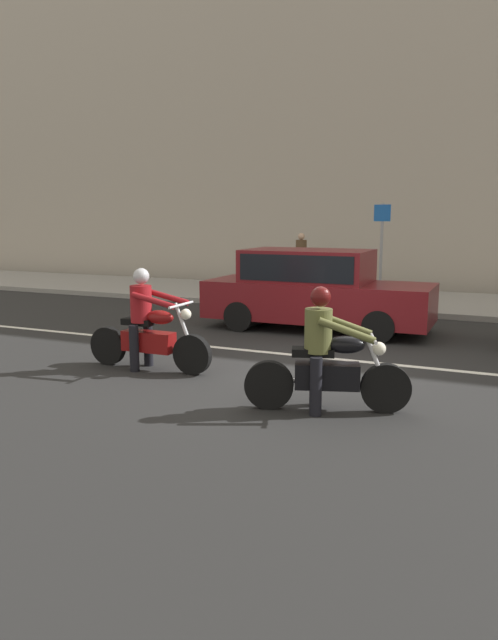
# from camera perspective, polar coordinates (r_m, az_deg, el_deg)

# --- Properties ---
(ground_plane) EXTENTS (80.00, 80.00, 0.00)m
(ground_plane) POSITION_cam_1_polar(r_m,az_deg,el_deg) (9.46, 6.38, -4.90)
(ground_plane) COLOR black
(sidewalk_slab) EXTENTS (40.00, 4.40, 0.14)m
(sidewalk_slab) POSITION_cam_1_polar(r_m,az_deg,el_deg) (17.11, 14.46, 1.75)
(sidewalk_slab) COLOR gray
(sidewalk_slab) RESTS_ON ground_plane
(building_facade) EXTENTS (40.00, 1.40, 13.37)m
(building_facade) POSITION_cam_1_polar(r_m,az_deg,el_deg) (20.76, 16.97, 21.40)
(building_facade) COLOR #A89E8E
(building_facade) RESTS_ON ground_plane
(lane_marking_stripe) EXTENTS (18.00, 0.14, 0.01)m
(lane_marking_stripe) POSITION_cam_1_polar(r_m,az_deg,el_deg) (10.12, 12.09, -4.06)
(lane_marking_stripe) COLOR silver
(lane_marking_stripe) RESTS_ON ground_plane
(motorcycle_with_rider_crimson) EXTENTS (2.20, 0.70, 1.62)m
(motorcycle_with_rider_crimson) POSITION_cam_1_polar(r_m,az_deg,el_deg) (9.51, -9.73, -0.82)
(motorcycle_with_rider_crimson) COLOR black
(motorcycle_with_rider_crimson) RESTS_ON ground_plane
(motorcycle_with_rider_olive) EXTENTS (2.01, 0.89, 1.57)m
(motorcycle_with_rider_olive) POSITION_cam_1_polar(r_m,az_deg,el_deg) (7.43, 7.45, -3.90)
(motorcycle_with_rider_olive) COLOR black
(motorcycle_with_rider_olive) RESTS_ON ground_plane
(parked_sedan_maroon) EXTENTS (4.78, 1.82, 1.72)m
(parked_sedan_maroon) POSITION_cam_1_polar(r_m,az_deg,el_deg) (12.74, 6.25, 3.00)
(parked_sedan_maroon) COLOR maroon
(parked_sedan_maroon) RESTS_ON ground_plane
(street_sign_post) EXTENTS (0.44, 0.08, 2.62)m
(street_sign_post) POSITION_cam_1_polar(r_m,az_deg,el_deg) (16.40, 12.63, 7.28)
(street_sign_post) COLOR gray
(street_sign_post) RESTS_ON sidewalk_slab
(pedestrian_bystander) EXTENTS (0.34, 0.34, 1.77)m
(pedestrian_bystander) POSITION_cam_1_polar(r_m,az_deg,el_deg) (18.60, 5.04, 6.09)
(pedestrian_bystander) COLOR black
(pedestrian_bystander) RESTS_ON sidewalk_slab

